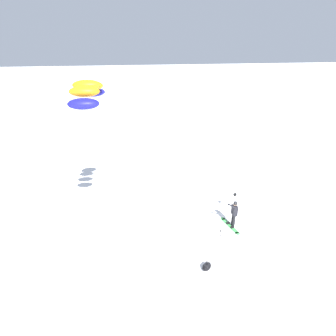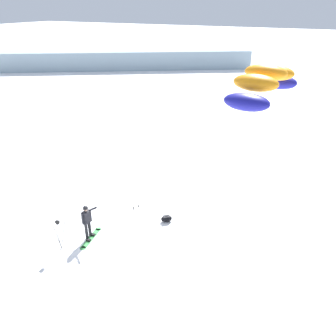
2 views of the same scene
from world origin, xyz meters
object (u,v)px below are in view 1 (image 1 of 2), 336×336
Objects in this scene: traction_kite at (88,91)px; ski_poles at (220,238)px; gear_bag_large at (207,266)px; snowboarder at (234,211)px; snowboard at (230,226)px; camera_tripod at (234,199)px.

traction_kite reaches higher than ski_poles.
gear_bag_large is at bearing -45.42° from ski_poles.
snowboard is (-0.04, -0.14, -1.04)m from snowboarder.
camera_tripod is at bearing 154.11° from snowboarder.
snowboarder is 1.19× the size of camera_tripod.
ski_poles is at bearing -42.33° from snowboarder.
snowboarder is at bearing 75.16° from snowboard.
snowboard is at bearing 138.40° from gear_bag_large.
gear_bag_large is 0.55× the size of ski_poles.
snowboarder is 2.38m from ski_poles.
snowboarder is 4.01m from gear_bag_large.
camera_tripod is 3.70m from ski_poles.
traction_kite is 9.78m from gear_bag_large.
snowboard is 1.48× the size of ski_poles.
traction_kite reaches higher than snowboarder.
traction_kite is 2.96× the size of ski_poles.
snowboard is 10.89m from traction_kite.
ski_poles reaches higher than snowboard.
traction_kite is 2.41× the size of camera_tripod.
snowboard is 1.73m from camera_tripod.
snowboard is at bearing 87.31° from traction_kite.
snowboarder is at bearing -25.89° from camera_tripod.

